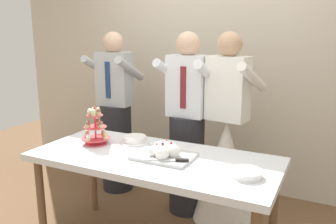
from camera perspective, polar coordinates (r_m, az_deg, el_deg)
name	(u,v)px	position (r m, az deg, el deg)	size (l,w,h in m)	color
rear_wall	(219,52)	(3.72, 8.37, 9.73)	(5.20, 0.10, 2.90)	beige
dessert_table	(154,165)	(2.56, -2.38, -8.75)	(1.80, 0.80, 0.78)	silver
cupcake_stand	(95,128)	(2.82, -11.84, -2.67)	(0.23, 0.23, 0.31)	#D83F4C
main_cake_tray	(164,152)	(2.48, -0.61, -6.65)	(0.43, 0.32, 0.13)	silver
plate_stack	(246,173)	(2.23, 12.64, -9.80)	(0.21, 0.21, 0.04)	white
round_cake	(135,140)	(2.84, -5.46, -4.54)	(0.24, 0.24, 0.06)	white
person_groom	(187,134)	(3.16, 3.13, -3.70)	(0.47, 0.50, 1.66)	#232328
person_bride	(225,157)	(3.11, 9.40, -7.30)	(0.56, 0.56, 1.66)	white
person_guest	(116,121)	(3.65, -8.56, -1.51)	(0.49, 0.51, 1.66)	#232328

